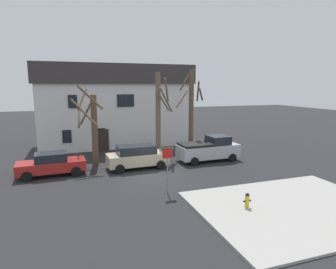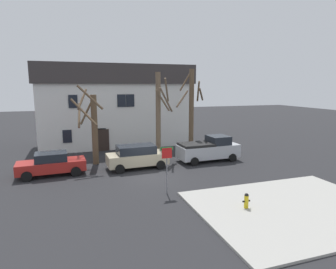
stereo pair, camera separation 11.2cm
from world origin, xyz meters
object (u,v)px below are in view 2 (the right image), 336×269
object	(u,v)px
building_main	(115,104)
tree_bare_near	(92,125)
tree_bare_far	(191,109)
tree_bare_mid	(159,114)
car_beige_wagon	(137,156)
pickup_truck_silver	(209,149)
street_sign_pole	(167,161)
fire_hydrant	(246,200)
car_red_sedan	(52,164)

from	to	relation	value
building_main	tree_bare_near	xyz separation A→B (m)	(-2.96, -8.09, -1.06)
tree_bare_far	building_main	bearing A→B (deg)	130.81
tree_bare_mid	tree_bare_far	distance (m)	3.53
tree_bare_near	car_beige_wagon	bearing A→B (deg)	-36.19
tree_bare_mid	pickup_truck_silver	bearing A→B (deg)	-30.60
tree_bare_near	tree_bare_far	world-z (taller)	tree_bare_far
tree_bare_near	street_sign_pole	size ratio (longest dim) A/B	2.28
car_beige_wagon	fire_hydrant	size ratio (longest dim) A/B	5.95
car_red_sedan	pickup_truck_silver	size ratio (longest dim) A/B	0.89
tree_bare_mid	car_red_sedan	distance (m)	9.36
fire_hydrant	street_sign_pole	bearing A→B (deg)	131.90
building_main	tree_bare_near	bearing A→B (deg)	-110.09
fire_hydrant	tree_bare_mid	bearing A→B (deg)	95.47
building_main	car_red_sedan	size ratio (longest dim) A/B	3.37
fire_hydrant	street_sign_pole	xyz separation A→B (m)	(-3.08, 3.44, 1.41)
car_beige_wagon	street_sign_pole	distance (m)	5.80
building_main	pickup_truck_silver	world-z (taller)	building_main
tree_bare_mid	street_sign_pole	world-z (taller)	tree_bare_mid
tree_bare_near	pickup_truck_silver	xyz separation A→B (m)	(9.21, -1.95, -2.18)
tree_bare_near	car_red_sedan	xyz separation A→B (m)	(-3.02, -2.06, -2.36)
tree_bare_mid	tree_bare_far	size ratio (longest dim) A/B	0.95
car_beige_wagon	pickup_truck_silver	xyz separation A→B (m)	(6.16, 0.28, 0.07)
car_red_sedan	tree_bare_mid	bearing A→B (deg)	14.98
tree_bare_mid	car_red_sedan	world-z (taller)	tree_bare_mid
car_red_sedan	car_beige_wagon	xyz separation A→B (m)	(6.06, -0.16, 0.11)
car_beige_wagon	pickup_truck_silver	size ratio (longest dim) A/B	0.89
pickup_truck_silver	street_sign_pole	size ratio (longest dim) A/B	1.88
building_main	tree_bare_far	world-z (taller)	building_main
building_main	car_red_sedan	world-z (taller)	building_main
pickup_truck_silver	tree_bare_near	bearing A→B (deg)	168.06
fire_hydrant	tree_bare_far	bearing A→B (deg)	79.70
building_main	fire_hydrant	size ratio (longest dim) A/B	20.10
fire_hydrant	tree_bare_near	bearing A→B (deg)	120.32
tree_bare_mid	car_beige_wagon	world-z (taller)	tree_bare_mid
car_beige_wagon	tree_bare_near	bearing A→B (deg)	143.81
fire_hydrant	street_sign_pole	size ratio (longest dim) A/B	0.28
car_beige_wagon	tree_bare_far	bearing A→B (deg)	30.17
car_red_sedan	fire_hydrant	bearing A→B (deg)	-43.88
tree_bare_mid	fire_hydrant	size ratio (longest dim) A/B	9.46
building_main	car_beige_wagon	size ratio (longest dim) A/B	3.38
tree_bare_near	car_beige_wagon	world-z (taller)	tree_bare_near
tree_bare_mid	building_main	bearing A→B (deg)	108.10
tree_bare_far	street_sign_pole	xyz separation A→B (m)	(-5.36, -9.10, -2.15)
tree_bare_near	tree_bare_far	xyz separation A→B (m)	(8.92, 1.19, 0.91)
tree_bare_far	street_sign_pole	size ratio (longest dim) A/B	2.79
building_main	car_red_sedan	xyz separation A→B (m)	(-5.98, -10.15, -3.42)
tree_bare_near	tree_bare_mid	world-z (taller)	tree_bare_mid
tree_bare_far	street_sign_pole	distance (m)	10.78
car_red_sedan	car_beige_wagon	distance (m)	6.07
tree_bare_far	pickup_truck_silver	distance (m)	4.41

